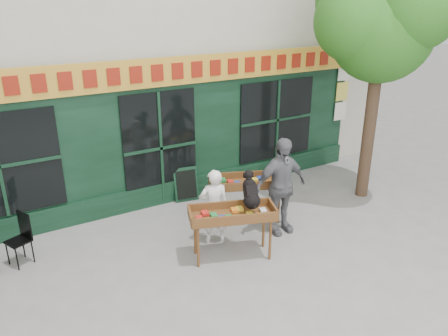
{
  "coord_description": "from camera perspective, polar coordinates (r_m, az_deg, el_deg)",
  "views": [
    {
      "loc": [
        -3.48,
        -6.24,
        4.44
      ],
      "look_at": [
        0.55,
        0.5,
        1.37
      ],
      "focal_mm": 35.0,
      "sensor_mm": 36.0,
      "label": 1
    }
  ],
  "objects": [
    {
      "name": "dog",
      "position": [
        7.72,
        3.53,
        -2.78
      ],
      "size": [
        0.53,
        0.68,
        0.6
      ],
      "primitive_type": null,
      "rotation": [
        0.0,
        0.0,
        -0.35
      ],
      "color": "black",
      "rests_on": "book_cart_center"
    },
    {
      "name": "ground",
      "position": [
        8.41,
        -1.49,
        -10.53
      ],
      "size": [
        80.0,
        80.0,
        0.0
      ],
      "primitive_type": "plane",
      "color": "slate",
      "rests_on": "ground"
    },
    {
      "name": "woman",
      "position": [
        8.32,
        -1.28,
        -5.03
      ],
      "size": [
        0.63,
        0.52,
        1.49
      ],
      "primitive_type": "imported",
      "rotation": [
        0.0,
        0.0,
        2.79
      ],
      "color": "white",
      "rests_on": "ground"
    },
    {
      "name": "bistro_chair_right",
      "position": [
        8.56,
        -24.91,
        -7.81
      ],
      "size": [
        0.48,
        0.48,
        0.95
      ],
      "rotation": [
        0.0,
        0.0,
        -1.16
      ],
      "color": "black",
      "rests_on": "ground"
    },
    {
      "name": "chalkboard",
      "position": [
        10.17,
        -4.95,
        -2.14
      ],
      "size": [
        0.58,
        0.28,
        0.79
      ],
      "rotation": [
        0.0,
        0.0,
        -0.17
      ],
      "color": "black",
      "rests_on": "ground"
    },
    {
      "name": "book_cart_center",
      "position": [
        7.79,
        1.1,
        -6.34
      ],
      "size": [
        1.62,
        1.1,
        0.99
      ],
      "rotation": [
        0.0,
        0.0,
        -0.35
      ],
      "color": "brown",
      "rests_on": "ground"
    },
    {
      "name": "book_cart_right",
      "position": [
        9.1,
        2.97,
        -2.12
      ],
      "size": [
        1.62,
        1.15,
        0.99
      ],
      "rotation": [
        0.0,
        0.0,
        -0.39
      ],
      "color": "brown",
      "rests_on": "ground"
    },
    {
      "name": "street_tree",
      "position": [
        10.24,
        20.01,
        18.28
      ],
      "size": [
        3.05,
        2.9,
        5.6
      ],
      "color": "#382619",
      "rests_on": "ground"
    },
    {
      "name": "man_right",
      "position": [
        8.64,
        7.41,
        -2.38
      ],
      "size": [
        1.18,
        0.53,
        1.98
      ],
      "primitive_type": "imported",
      "rotation": [
        0.0,
        0.0,
        -0.04
      ],
      "color": "slate",
      "rests_on": "ground"
    }
  ]
}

